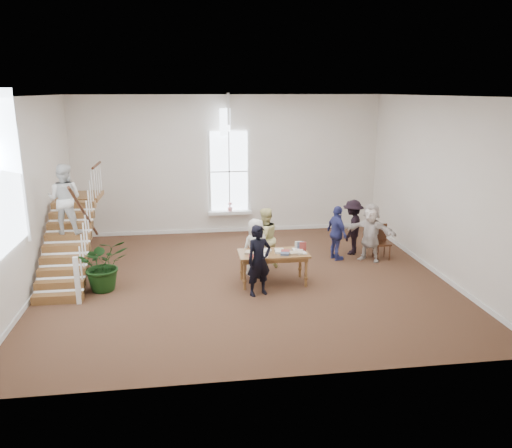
{
  "coord_description": "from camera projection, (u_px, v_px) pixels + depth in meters",
  "views": [
    {
      "loc": [
        -1.34,
        -11.74,
        4.64
      ],
      "look_at": [
        0.33,
        0.4,
        1.34
      ],
      "focal_mm": 35.0,
      "sensor_mm": 36.0,
      "label": 1
    }
  ],
  "objects": [
    {
      "name": "police_officer",
      "position": [
        259.0,
        261.0,
        11.48
      ],
      "size": [
        0.71,
        0.6,
        1.68
      ],
      "primitive_type": "imported",
      "rotation": [
        0.0,
        0.0,
        0.37
      ],
      "color": "black",
      "rests_on": "ground"
    },
    {
      "name": "elderly_woman",
      "position": [
        256.0,
        248.0,
        12.71
      ],
      "size": [
        0.85,
        0.7,
        1.5
      ],
      "primitive_type": "imported",
      "rotation": [
        0.0,
        0.0,
        3.48
      ],
      "color": "silver",
      "rests_on": "ground"
    },
    {
      "name": "woman_cluster_a",
      "position": [
        337.0,
        233.0,
        13.91
      ],
      "size": [
        0.6,
        0.97,
        1.54
      ],
      "primitive_type": "imported",
      "rotation": [
        0.0,
        0.0,
        1.83
      ],
      "color": "navy",
      "rests_on": "ground"
    },
    {
      "name": "room_shell",
      "position": [
        230.0,
        221.0,
        16.71
      ],
      "size": [
        10.49,
        10.0,
        10.0
      ],
      "color": "beige",
      "rests_on": "ground"
    },
    {
      "name": "ground",
      "position": [
        245.0,
        279.0,
        12.61
      ],
      "size": [
        10.0,
        10.0,
        0.0
      ],
      "primitive_type": "plane",
      "color": "#43271A",
      "rests_on": "ground"
    },
    {
      "name": "person_yellow",
      "position": [
        264.0,
        239.0,
        13.21
      ],
      "size": [
        1.0,
        0.93,
        1.65
      ],
      "primitive_type": "imported",
      "rotation": [
        0.0,
        0.0,
        3.64
      ],
      "color": "beige",
      "rests_on": "ground"
    },
    {
      "name": "library_table",
      "position": [
        274.0,
        256.0,
        12.19
      ],
      "size": [
        1.7,
        0.85,
        0.86
      ],
      "rotation": [
        0.0,
        0.0,
        -0.0
      ],
      "color": "brown",
      "rests_on": "ground"
    },
    {
      "name": "woman_cluster_c",
      "position": [
        370.0,
        232.0,
        13.83
      ],
      "size": [
        1.49,
        1.3,
        1.63
      ],
      "primitive_type": "imported",
      "rotation": [
        0.0,
        0.0,
        5.63
      ],
      "color": "silver",
      "rests_on": "ground"
    },
    {
      "name": "woman_cluster_b",
      "position": [
        352.0,
        227.0,
        14.42
      ],
      "size": [
        1.04,
        1.19,
        1.6
      ],
      "primitive_type": "imported",
      "rotation": [
        0.0,
        0.0,
        4.16
      ],
      "color": "black",
      "rests_on": "ground"
    },
    {
      "name": "side_chair",
      "position": [
        381.0,
        240.0,
        14.08
      ],
      "size": [
        0.44,
        0.44,
        0.98
      ],
      "rotation": [
        0.0,
        0.0,
        0.05
      ],
      "color": "#35210E",
      "rests_on": "ground"
    },
    {
      "name": "floor_plant",
      "position": [
        104.0,
        264.0,
        11.82
      ],
      "size": [
        1.39,
        1.28,
        1.28
      ],
      "primitive_type": "imported",
      "rotation": [
        0.0,
        0.0,
        0.29
      ],
      "color": "black",
      "rests_on": "ground"
    },
    {
      "name": "staircase",
      "position": [
        67.0,
        216.0,
        12.33
      ],
      "size": [
        1.1,
        4.1,
        2.92
      ],
      "color": "brown",
      "rests_on": "ground"
    }
  ]
}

